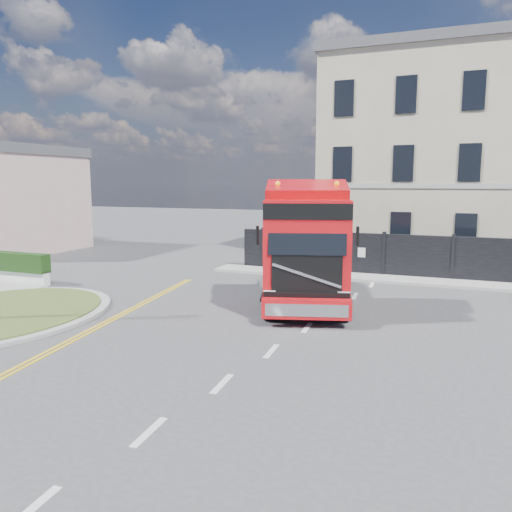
% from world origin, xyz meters
% --- Properties ---
extents(ground, '(120.00, 120.00, 0.00)m').
position_xyz_m(ground, '(0.00, 0.00, 0.00)').
color(ground, '#424244').
rests_on(ground, ground).
extents(hoarding_fence, '(18.80, 0.25, 2.00)m').
position_xyz_m(hoarding_fence, '(6.55, 9.00, 1.00)').
color(hoarding_fence, black).
rests_on(hoarding_fence, ground).
extents(georgian_building, '(12.30, 10.30, 12.80)m').
position_xyz_m(georgian_building, '(6.00, 16.50, 5.77)').
color(georgian_building, '#BCB095').
rests_on(georgian_building, ground).
extents(pavement_far, '(20.00, 1.60, 0.12)m').
position_xyz_m(pavement_far, '(6.00, 8.10, 0.06)').
color(pavement_far, '#989893').
rests_on(pavement_far, ground).
extents(truck, '(4.62, 7.65, 4.31)m').
position_xyz_m(truck, '(2.24, 1.88, 1.93)').
color(truck, black).
rests_on(truck, ground).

